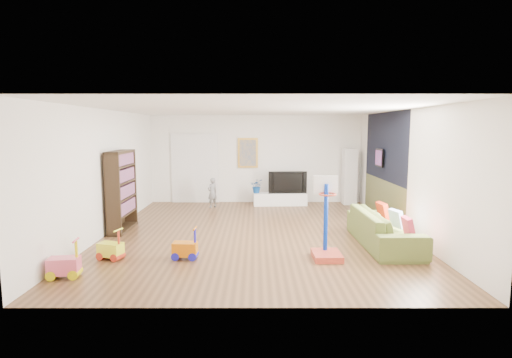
{
  "coord_description": "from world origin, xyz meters",
  "views": [
    {
      "loc": [
        -0.01,
        -8.62,
        2.28
      ],
      "look_at": [
        0.0,
        0.4,
        1.15
      ],
      "focal_mm": 28.0,
      "sensor_mm": 36.0,
      "label": 1
    }
  ],
  "objects_px": {
    "bookshelf": "(122,191)",
    "sofa": "(384,228)",
    "media_console": "(280,199)",
    "basketball_hoop": "(328,218)"
  },
  "relations": [
    {
      "from": "media_console",
      "to": "bookshelf",
      "type": "xyz_separation_m",
      "value": [
        -3.76,
        -2.96,
        0.72
      ]
    },
    {
      "from": "bookshelf",
      "to": "basketball_hoop",
      "type": "height_order",
      "value": "bookshelf"
    },
    {
      "from": "sofa",
      "to": "basketball_hoop",
      "type": "height_order",
      "value": "basketball_hoop"
    },
    {
      "from": "sofa",
      "to": "basketball_hoop",
      "type": "distance_m",
      "value": 1.56
    },
    {
      "from": "media_console",
      "to": "sofa",
      "type": "relative_size",
      "value": 0.69
    },
    {
      "from": "sofa",
      "to": "media_console",
      "type": "bearing_deg",
      "value": 22.67
    },
    {
      "from": "bookshelf",
      "to": "basketball_hoop",
      "type": "relative_size",
      "value": 1.23
    },
    {
      "from": "bookshelf",
      "to": "sofa",
      "type": "bearing_deg",
      "value": -12.95
    },
    {
      "from": "bookshelf",
      "to": "sofa",
      "type": "xyz_separation_m",
      "value": [
        5.55,
        -1.21,
        -0.56
      ]
    },
    {
      "from": "bookshelf",
      "to": "basketball_hoop",
      "type": "xyz_separation_m",
      "value": [
        4.28,
        -2.03,
        -0.17
      ]
    }
  ]
}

